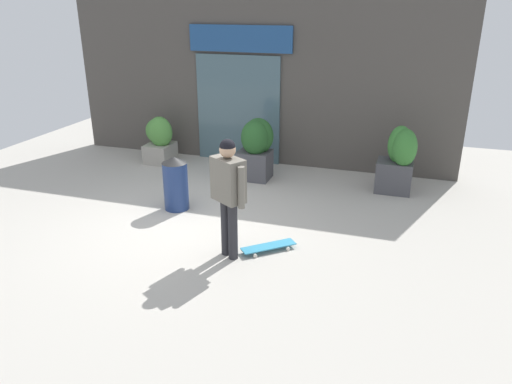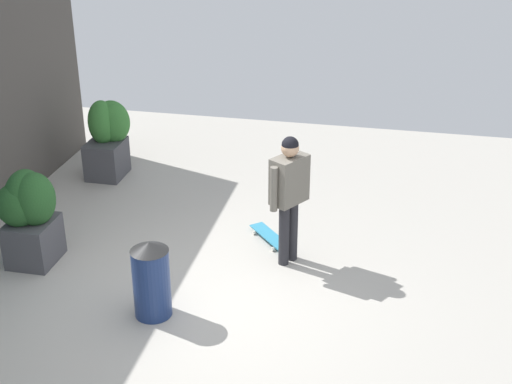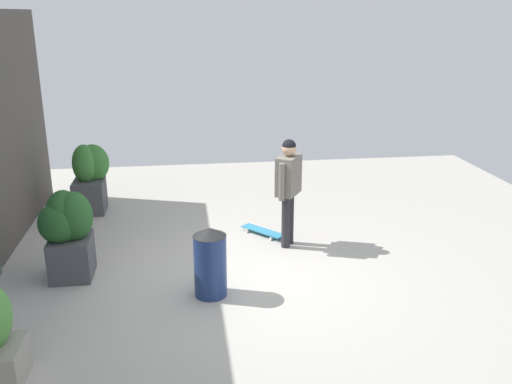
{
  "view_description": "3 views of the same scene",
  "coord_description": "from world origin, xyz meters",
  "px_view_note": "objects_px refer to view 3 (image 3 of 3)",
  "views": [
    {
      "loc": [
        3.15,
        -6.3,
        3.3
      ],
      "look_at": [
        1.2,
        -0.3,
        0.81
      ],
      "focal_mm": 34.25,
      "sensor_mm": 36.0,
      "label": 1
    },
    {
      "loc": [
        -6.72,
        -1.99,
        4.67
      ],
      "look_at": [
        1.2,
        -0.3,
        0.81
      ],
      "focal_mm": 50.48,
      "sensor_mm": 36.0,
      "label": 2
    },
    {
      "loc": [
        -6.83,
        0.8,
        3.42
      ],
      "look_at": [
        1.2,
        -0.3,
        0.81
      ],
      "focal_mm": 39.07,
      "sensor_mm": 36.0,
      "label": 3
    }
  ],
  "objects_px": {
    "planter_box_left": "(67,228)",
    "trash_bin": "(210,262)",
    "planter_box_mid": "(90,177)",
    "skateboard": "(263,231)",
    "skateboarder": "(288,182)"
  },
  "relations": [
    {
      "from": "planter_box_left",
      "to": "trash_bin",
      "type": "bearing_deg",
      "value": -113.39
    },
    {
      "from": "skateboard",
      "to": "trash_bin",
      "type": "bearing_deg",
      "value": 112.29
    },
    {
      "from": "trash_bin",
      "to": "planter_box_mid",
      "type": "bearing_deg",
      "value": 29.22
    },
    {
      "from": "planter_box_mid",
      "to": "planter_box_left",
      "type": "bearing_deg",
      "value": -177.82
    },
    {
      "from": "skateboarder",
      "to": "planter_box_mid",
      "type": "distance_m",
      "value": 3.82
    },
    {
      "from": "planter_box_mid",
      "to": "skateboard",
      "type": "bearing_deg",
      "value": -118.59
    },
    {
      "from": "skateboard",
      "to": "planter_box_mid",
      "type": "height_order",
      "value": "planter_box_mid"
    },
    {
      "from": "skateboard",
      "to": "planter_box_mid",
      "type": "xyz_separation_m",
      "value": [
        1.58,
        2.9,
        0.58
      ]
    },
    {
      "from": "skateboard",
      "to": "planter_box_left",
      "type": "relative_size",
      "value": 0.6
    },
    {
      "from": "planter_box_mid",
      "to": "trash_bin",
      "type": "bearing_deg",
      "value": -150.78
    },
    {
      "from": "skateboard",
      "to": "planter_box_left",
      "type": "bearing_deg",
      "value": 70.4
    },
    {
      "from": "skateboard",
      "to": "planter_box_mid",
      "type": "distance_m",
      "value": 3.35
    },
    {
      "from": "skateboard",
      "to": "planter_box_mid",
      "type": "bearing_deg",
      "value": 20.26
    },
    {
      "from": "skateboarder",
      "to": "trash_bin",
      "type": "bearing_deg",
      "value": 80.5
    },
    {
      "from": "skateboarder",
      "to": "planter_box_left",
      "type": "height_order",
      "value": "skateboarder"
    }
  ]
}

